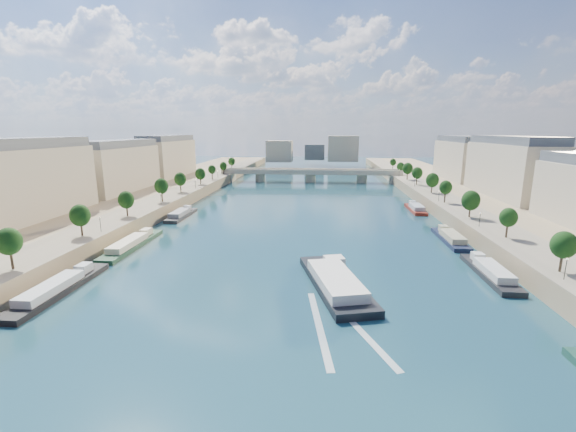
# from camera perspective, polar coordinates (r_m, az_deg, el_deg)

# --- Properties ---
(ground) EXTENTS (700.00, 700.00, 0.00)m
(ground) POSITION_cam_1_polar(r_m,az_deg,el_deg) (130.72, 1.73, -1.64)
(ground) COLOR #0C2B37
(ground) RESTS_ON ground
(quay_left) EXTENTS (44.00, 520.00, 5.00)m
(quay_left) POSITION_cam_1_polar(r_m,az_deg,el_deg) (152.21, -26.44, 0.04)
(quay_left) COLOR #9E8460
(quay_left) RESTS_ON ground
(quay_right) EXTENTS (44.00, 520.00, 5.00)m
(quay_right) POSITION_cam_1_polar(r_m,az_deg,el_deg) (145.14, 31.42, -1.06)
(quay_right) COLOR #9E8460
(quay_right) RESTS_ON ground
(pave_left) EXTENTS (14.00, 520.00, 0.10)m
(pave_left) POSITION_cam_1_polar(r_m,az_deg,el_deg) (144.46, -21.46, 0.91)
(pave_left) COLOR gray
(pave_left) RESTS_ON quay_left
(pave_right) EXTENTS (14.00, 520.00, 0.10)m
(pave_right) POSITION_cam_1_polar(r_m,az_deg,el_deg) (138.58, 25.98, 0.03)
(pave_right) COLOR gray
(pave_right) RESTS_ON quay_right
(trees_left) EXTENTS (4.80, 268.80, 8.26)m
(trees_left) POSITION_cam_1_polar(r_m,az_deg,el_deg) (144.43, -20.57, 3.17)
(trees_left) COLOR #382B1E
(trees_left) RESTS_ON ground
(trees_right) EXTENTS (4.80, 268.80, 8.26)m
(trees_right) POSITION_cam_1_polar(r_m,az_deg,el_deg) (146.19, 24.10, 2.98)
(trees_right) COLOR #382B1E
(trees_right) RESTS_ON ground
(lamps_left) EXTENTS (0.36, 200.36, 4.28)m
(lamps_left) POSITION_cam_1_polar(r_m,az_deg,el_deg) (133.19, -21.70, 1.16)
(lamps_left) COLOR black
(lamps_left) RESTS_ON ground
(lamps_right) EXTENTS (0.36, 200.36, 4.28)m
(lamps_right) POSITION_cam_1_polar(r_m,az_deg,el_deg) (141.15, 23.68, 1.60)
(lamps_right) COLOR black
(lamps_right) RESTS_ON ground
(buildings_left) EXTENTS (16.00, 226.00, 23.20)m
(buildings_left) POSITION_cam_1_polar(r_m,az_deg,el_deg) (167.16, -28.62, 5.70)
(buildings_left) COLOR #B9A98E
(buildings_left) RESTS_ON ground
(buildings_right) EXTENTS (16.00, 226.00, 23.20)m
(buildings_right) POSITION_cam_1_polar(r_m,az_deg,el_deg) (159.55, 34.33, 4.78)
(buildings_right) COLOR #B9A98E
(buildings_right) RESTS_ON ground
(skyline) EXTENTS (79.00, 42.00, 22.00)m
(skyline) POSITION_cam_1_polar(r_m,az_deg,el_deg) (346.45, 4.46, 9.73)
(skyline) COLOR #B9A98E
(skyline) RESTS_ON ground
(bridge) EXTENTS (112.00, 12.00, 8.15)m
(bridge) POSITION_cam_1_polar(r_m,az_deg,el_deg) (243.87, 3.36, 6.25)
(bridge) COLOR #C1B79E
(bridge) RESTS_ON ground
(tour_barge) EXTENTS (16.42, 32.13, 4.19)m
(tour_barge) POSITION_cam_1_polar(r_m,az_deg,el_deg) (82.15, 7.01, -9.66)
(tour_barge) COLOR black
(tour_barge) RESTS_ON ground
(wake) EXTENTS (14.14, 25.92, 0.04)m
(wake) POSITION_cam_1_polar(r_m,az_deg,el_deg) (67.73, 7.43, -15.92)
(wake) COLOR silver
(wake) RESTS_ON ground
(moored_barges_left) EXTENTS (5.00, 156.34, 3.60)m
(moored_barges_left) POSITION_cam_1_polar(r_m,az_deg,el_deg) (93.53, -30.09, -8.78)
(moored_barges_left) COLOR #191E37
(moored_barges_left) RESTS_ON ground
(moored_barges_right) EXTENTS (5.00, 167.75, 3.60)m
(moored_barges_right) POSITION_cam_1_polar(r_m,az_deg,el_deg) (95.95, 28.50, -8.07)
(moored_barges_right) COLOR black
(moored_barges_right) RESTS_ON ground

